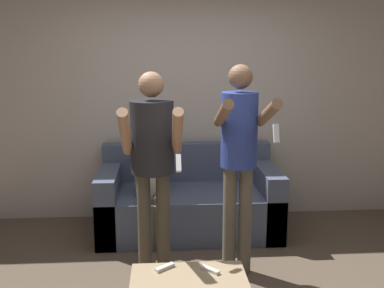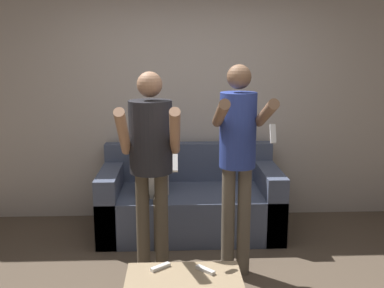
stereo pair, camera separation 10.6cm
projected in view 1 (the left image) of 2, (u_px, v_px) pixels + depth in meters
name	position (u px, v px, depth m)	size (l,w,h in m)	color
wall_back	(188.00, 97.00, 4.94)	(6.40, 0.06, 2.70)	beige
couch	(189.00, 203.00, 4.68)	(1.82, 0.91, 0.87)	#4C5670
person_standing_left	(152.00, 152.00, 3.56)	(0.46, 0.65, 1.70)	brown
person_standing_right	(239.00, 149.00, 3.59)	(0.41, 0.70, 1.76)	#6B6051
person_seated	(151.00, 177.00, 4.37)	(0.33, 0.54, 1.17)	brown
remote_near	(210.00, 270.00, 3.05)	(0.13, 0.13, 0.02)	white
remote_far	(165.00, 267.00, 3.08)	(0.14, 0.12, 0.02)	white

